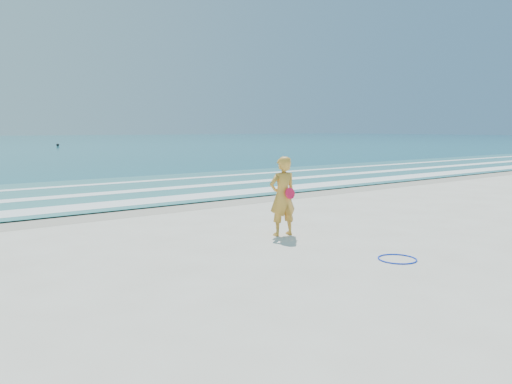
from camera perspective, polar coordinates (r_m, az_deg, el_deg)
ground at (r=9.35m, az=13.81°, el=-8.69°), size 400.00×400.00×0.00m
wet_sand at (r=16.43m, az=-11.28°, el=-1.77°), size 400.00×2.40×0.00m
shallow at (r=21.00m, az=-17.23°, el=0.10°), size 400.00×10.00×0.01m
foam_near at (r=17.59m, az=-13.13°, el=-1.06°), size 400.00×1.40×0.01m
foam_mid at (r=20.26m, az=-16.46°, el=-0.10°), size 400.00×0.90×0.01m
foam_far at (r=23.36m, az=-19.32°, el=0.73°), size 400.00×0.60×0.01m
hoop at (r=10.18m, az=15.85°, el=-7.37°), size 0.96×0.96×0.03m
buoy at (r=77.21m, az=-21.72°, el=5.02°), size 0.42×0.42×0.42m
woman at (r=11.84m, az=3.05°, el=-0.48°), size 0.75×0.55×1.89m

